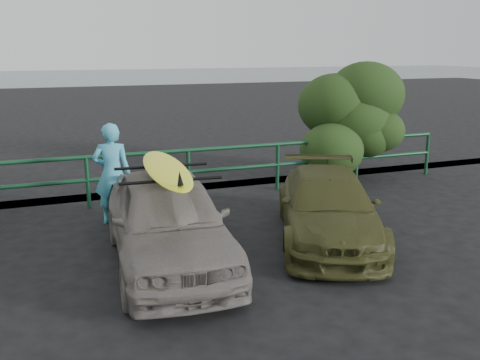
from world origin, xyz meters
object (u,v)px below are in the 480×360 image
(man, at_px, (112,174))
(surfboard, at_px, (166,169))
(olive_vehicle, at_px, (328,207))
(guardrail, at_px, (140,178))
(sedan, at_px, (168,220))

(man, xyz_separation_m, surfboard, (0.46, -2.19, 0.51))
(olive_vehicle, relative_size, man, 2.08)
(man, bearing_deg, olive_vehicle, 158.91)
(guardrail, distance_m, man, 1.32)
(olive_vehicle, height_order, surfboard, surfboard)
(olive_vehicle, bearing_deg, sedan, -154.07)
(surfboard, bearing_deg, olive_vehicle, 6.77)
(olive_vehicle, xyz_separation_m, surfboard, (-2.64, -0.11, 0.87))
(surfboard, bearing_deg, sedan, -175.70)
(guardrail, bearing_deg, sedan, -93.55)
(sedan, xyz_separation_m, man, (-0.46, 2.19, 0.23))
(guardrail, xyz_separation_m, man, (-0.66, -1.08, 0.37))
(surfboard, bearing_deg, man, 106.20)
(guardrail, distance_m, olive_vehicle, 3.98)
(guardrail, xyz_separation_m, surfboard, (-0.20, -3.26, 0.88))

